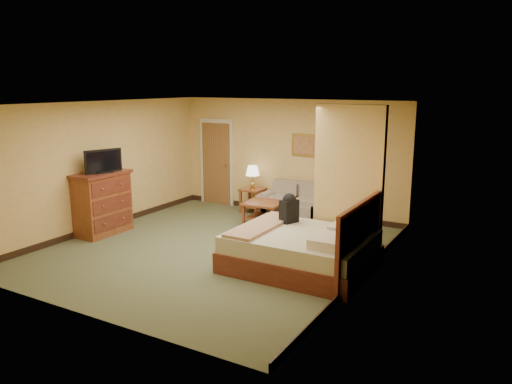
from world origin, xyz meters
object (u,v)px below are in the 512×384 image
Objects in this scene: dresser at (102,203)px; bed at (304,250)px; coffee_table at (264,208)px; loveseat at (296,208)px.

bed is at bearing 2.48° from dresser.
coffee_table is at bearing 41.29° from dresser.
loveseat is 0.73× the size of bed.
dresser reaches higher than bed.
loveseat is 0.81m from coffee_table.
loveseat reaches higher than coffee_table.
dresser is at bearing -138.71° from coffee_table.
dresser reaches higher than loveseat.
bed is at bearing -62.19° from loveseat.
bed is (1.41, -2.67, 0.07)m from loveseat.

